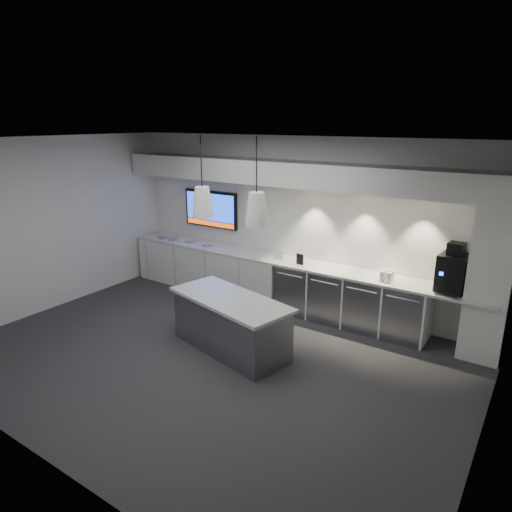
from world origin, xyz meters
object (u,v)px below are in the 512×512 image
Objects in this scene: bin at (192,316)px; coffee_machine at (453,271)px; island at (231,324)px; wall_tv at (211,209)px.

coffee_machine is at bearing 24.47° from bin.
bin is 4.01m from coffee_machine.
island is at bearing -12.69° from bin.
island is at bearing -140.55° from coffee_machine.
wall_tv is 4.64m from coffee_machine.
wall_tv is 0.61× the size of island.
wall_tv is 2.53m from bin.
coffee_machine is (3.54, 1.61, 0.98)m from bin.
coffee_machine is (2.61, 1.82, 0.78)m from island.
wall_tv reaches higher than coffee_machine.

